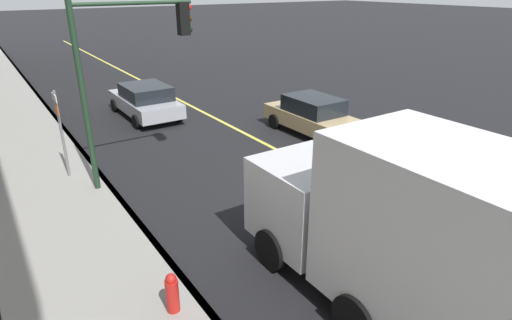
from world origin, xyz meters
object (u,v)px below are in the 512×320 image
(car_silver, at_px, (145,100))
(fire_hydrant, at_px, (172,296))
(truck_white, at_px, (439,246))
(car_tan, at_px, (314,116))
(street_sign_post, at_px, (61,129))
(traffic_light_mast, at_px, (127,59))

(car_silver, distance_m, fire_hydrant, 12.93)
(truck_white, distance_m, fire_hydrant, 4.61)
(car_tan, xyz_separation_m, car_silver, (6.03, 4.66, -0.00))
(street_sign_post, bearing_deg, fire_hydrant, -177.56)
(car_silver, bearing_deg, car_tan, -142.32)
(car_silver, height_order, traffic_light_mast, traffic_light_mast)
(car_tan, relative_size, traffic_light_mast, 0.84)
(car_silver, distance_m, traffic_light_mast, 7.54)
(car_silver, bearing_deg, street_sign_post, 139.56)
(car_silver, distance_m, truck_white, 15.07)
(car_tan, distance_m, car_silver, 7.62)
(truck_white, bearing_deg, car_tan, -30.35)
(truck_white, relative_size, traffic_light_mast, 1.33)
(fire_hydrant, bearing_deg, truck_white, -128.42)
(truck_white, distance_m, street_sign_post, 10.59)
(fire_hydrant, bearing_deg, traffic_light_mast, -14.17)
(car_silver, height_order, fire_hydrant, car_silver)
(car_silver, bearing_deg, truck_white, 177.71)
(traffic_light_mast, bearing_deg, truck_white, -166.94)
(car_tan, distance_m, fire_hydrant, 10.73)
(truck_white, xyz_separation_m, street_sign_post, (9.90, 3.77, -0.12))
(car_silver, relative_size, traffic_light_mast, 0.84)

